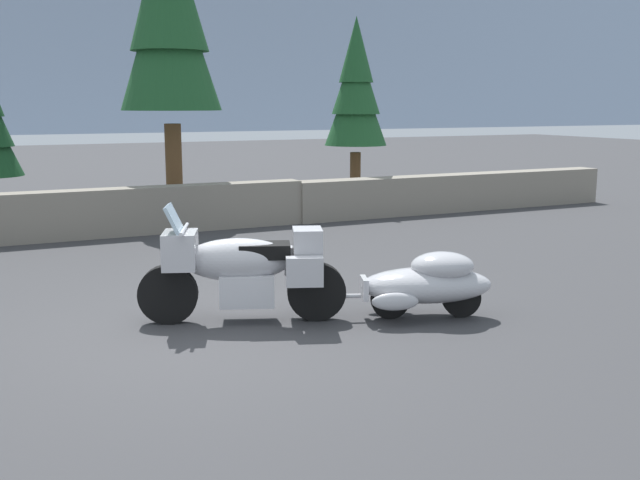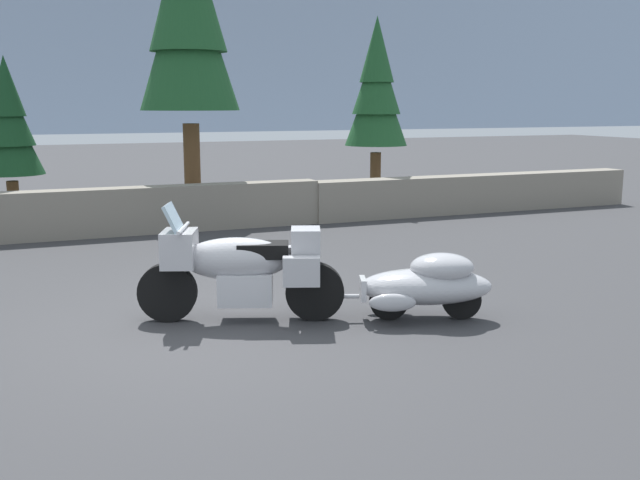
{
  "view_description": "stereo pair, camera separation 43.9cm",
  "coord_description": "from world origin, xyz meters",
  "views": [
    {
      "loc": [
        -2.14,
        -7.44,
        2.41
      ],
      "look_at": [
        1.54,
        0.24,
        0.85
      ],
      "focal_mm": 41.83,
      "sensor_mm": 36.0,
      "label": 1
    },
    {
      "loc": [
        -1.74,
        -7.62,
        2.41
      ],
      "look_at": [
        1.54,
        0.24,
        0.85
      ],
      "focal_mm": 41.83,
      "sensor_mm": 36.0,
      "label": 2
    }
  ],
  "objects": [
    {
      "name": "pine_tree_far_right",
      "position": [
        6.33,
        8.27,
        2.76
      ],
      "size": [
        1.47,
        1.47,
        4.42
      ],
      "color": "brown",
      "rests_on": "ground"
    },
    {
      "name": "ground_plane",
      "position": [
        0.0,
        0.0,
        0.0
      ],
      "size": [
        80.0,
        80.0,
        0.0
      ],
      "primitive_type": "plane",
      "color": "#38383A"
    },
    {
      "name": "stone_guard_wall",
      "position": [
        0.57,
        6.49,
        0.42
      ],
      "size": [
        24.0,
        0.6,
        0.88
      ],
      "color": "gray",
      "rests_on": "ground"
    },
    {
      "name": "car_shaped_trailer",
      "position": [
        2.52,
        -0.54,
        0.41
      ],
      "size": [
        2.18,
        1.19,
        0.76
      ],
      "color": "black",
      "rests_on": "ground"
    },
    {
      "name": "touring_motorcycle",
      "position": [
        0.57,
        0.21,
        0.62
      ],
      "size": [
        2.21,
        1.23,
        1.33
      ],
      "color": "black",
      "rests_on": "ground"
    },
    {
      "name": "pine_tree_tall",
      "position": [
        1.74,
        7.55,
        4.38
      ],
      "size": [
        2.0,
        2.0,
        6.99
      ],
      "color": "brown",
      "rests_on": "ground"
    }
  ]
}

